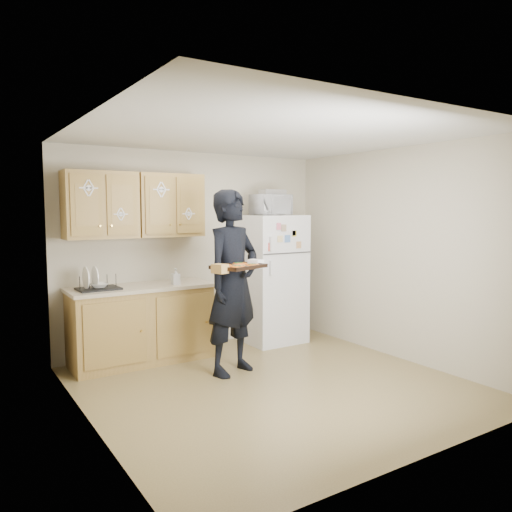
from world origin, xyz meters
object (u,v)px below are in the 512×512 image
object	(u,v)px
microwave	(271,205)
person	(233,282)
dish_rack	(98,282)
refrigerator	(272,279)
baking_tray	(239,267)

from	to	relation	value
microwave	person	bearing A→B (deg)	-148.76
microwave	dish_rack	xyz separation A→B (m)	(-2.24, 0.08, -0.85)
person	microwave	world-z (taller)	person
person	dish_rack	xyz separation A→B (m)	(-1.20, 0.88, -0.01)
person	microwave	bearing A→B (deg)	18.87
refrigerator	microwave	size ratio (longest dim) A/B	3.48
dish_rack	refrigerator	bearing A→B (deg)	-0.69
person	dish_rack	world-z (taller)	person
person	baking_tray	size ratio (longest dim) A/B	3.99
baking_tray	dish_rack	distance (m)	1.61
baking_tray	person	bearing A→B (deg)	52.36
person	baking_tray	bearing A→B (deg)	-127.64
refrigerator	microwave	distance (m)	0.99
person	refrigerator	bearing A→B (deg)	19.11
person	dish_rack	bearing A→B (deg)	124.99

